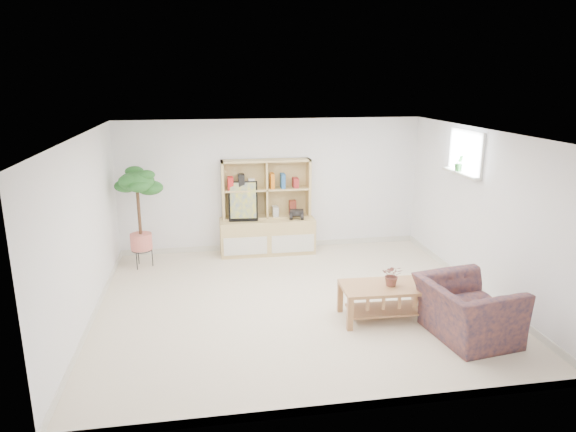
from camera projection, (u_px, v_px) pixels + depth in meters
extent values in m
cube|color=silver|center=(296.00, 303.00, 7.29)|extent=(5.50, 5.00, 0.01)
cube|color=white|center=(297.00, 133.00, 6.67)|extent=(5.50, 5.00, 0.01)
cube|color=white|center=(272.00, 185.00, 9.36)|extent=(5.50, 0.01, 2.40)
cube|color=white|center=(346.00, 296.00, 4.60)|extent=(5.50, 0.01, 2.40)
cube|color=white|center=(85.00, 231.00, 6.54)|extent=(0.01, 5.00, 2.40)
cube|color=white|center=(483.00, 213.00, 7.42)|extent=(0.01, 5.00, 2.40)
cube|color=silver|center=(461.00, 173.00, 7.85)|extent=(0.14, 1.00, 0.04)
imported|color=#28602C|center=(392.00, 275.00, 6.68)|extent=(0.33, 0.31, 0.29)
imported|color=#17203D|center=(467.00, 306.00, 6.23)|extent=(1.11, 1.23, 0.82)
imported|color=#2A6F26|center=(459.00, 163.00, 7.89)|extent=(0.16, 0.13, 0.26)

